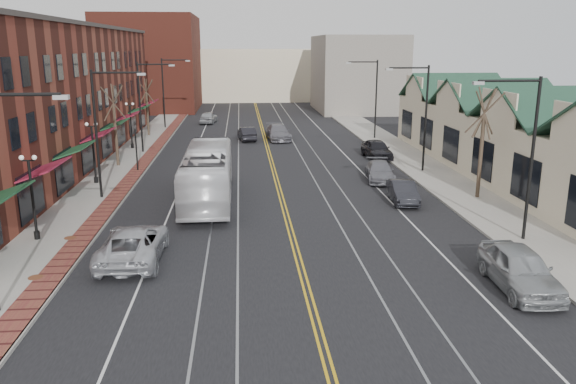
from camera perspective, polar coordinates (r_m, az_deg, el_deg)
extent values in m
plane|color=black|center=(21.90, 2.29, -11.15)|extent=(160.00, 160.00, 0.00)
cube|color=gray|center=(41.77, -17.82, 0.84)|extent=(4.00, 120.00, 0.15)
cube|color=gray|center=(43.19, 14.94, 1.49)|extent=(4.00, 120.00, 0.15)
cube|color=maroon|center=(49.56, -24.54, 8.67)|extent=(10.00, 50.00, 11.00)
cube|color=beige|center=(45.15, 22.34, 4.32)|extent=(8.00, 36.00, 4.60)
cube|color=maroon|center=(90.61, -13.72, 12.62)|extent=(14.00, 18.00, 14.00)
cube|color=beige|center=(104.71, -3.52, 11.84)|extent=(22.00, 14.00, 9.00)
cube|color=slate|center=(86.45, 7.02, 11.84)|extent=(12.00, 16.00, 11.00)
cylinder|color=black|center=(21.01, -26.03, 8.89)|extent=(3.00, 0.12, 0.12)
cube|color=#999999|center=(20.53, -22.05, 8.91)|extent=(0.50, 0.25, 0.15)
cylinder|color=black|center=(37.07, -18.89, 5.51)|extent=(0.16, 0.16, 8.00)
cylinder|color=black|center=(36.38, -17.05, 11.52)|extent=(3.00, 0.12, 0.12)
cube|color=#999999|center=(36.10, -14.67, 11.51)|extent=(0.50, 0.25, 0.15)
cylinder|color=black|center=(52.62, -14.79, 8.28)|extent=(0.16, 0.16, 8.00)
cylinder|color=black|center=(52.13, -13.41, 12.51)|extent=(3.00, 0.12, 0.12)
cube|color=#999999|center=(51.94, -11.73, 12.48)|extent=(0.50, 0.25, 0.15)
cylinder|color=black|center=(68.37, -12.55, 9.77)|extent=(0.16, 0.16, 8.00)
cylinder|color=black|center=(68.00, -11.45, 13.01)|extent=(3.00, 0.12, 0.12)
cube|color=#999999|center=(67.85, -10.15, 12.99)|extent=(0.50, 0.25, 0.15)
cylinder|color=black|center=(29.64, 23.52, 2.96)|extent=(0.16, 0.16, 8.00)
cylinder|color=black|center=(28.50, 21.60, 10.47)|extent=(3.00, 0.12, 0.12)
cube|color=#999999|center=(27.88, 18.77, 10.43)|extent=(0.50, 0.25, 0.15)
cylinder|color=black|center=(44.19, 13.81, 7.22)|extent=(0.16, 0.16, 8.00)
cylinder|color=black|center=(43.43, 12.20, 12.23)|extent=(3.00, 0.12, 0.12)
cube|color=#999999|center=(43.03, 10.24, 12.17)|extent=(0.50, 0.25, 0.15)
cylinder|color=black|center=(59.49, 8.94, 9.26)|extent=(0.16, 0.16, 8.00)
cylinder|color=black|center=(58.93, 7.63, 12.97)|extent=(3.00, 0.12, 0.12)
cube|color=#999999|center=(58.63, 6.16, 12.90)|extent=(0.50, 0.25, 0.15)
cylinder|color=black|center=(30.82, -24.14, -4.01)|extent=(0.28, 0.28, 0.40)
cylinder|color=black|center=(30.33, -24.49, -0.78)|extent=(0.14, 0.14, 4.00)
cube|color=black|center=(29.91, -24.89, 2.91)|extent=(0.60, 0.06, 0.06)
sphere|color=white|center=(29.98, -25.46, 3.17)|extent=(0.24, 0.24, 0.24)
sphere|color=white|center=(29.78, -24.38, 3.22)|extent=(0.24, 0.24, 0.24)
cylinder|color=black|center=(41.89, -18.92, 1.17)|extent=(0.28, 0.28, 0.40)
cylinder|color=black|center=(41.54, -19.12, 3.59)|extent=(0.14, 0.14, 4.00)
cube|color=black|center=(41.23, -19.35, 6.32)|extent=(0.60, 0.06, 0.06)
sphere|color=white|center=(41.29, -19.78, 6.50)|extent=(0.24, 0.24, 0.24)
sphere|color=white|center=(41.14, -18.96, 6.54)|extent=(0.24, 0.24, 0.24)
cylinder|color=black|center=(55.31, -15.53, 4.54)|extent=(0.28, 0.28, 0.40)
cylinder|color=black|center=(55.04, -15.65, 6.38)|extent=(0.14, 0.14, 4.00)
cube|color=black|center=(54.81, -15.80, 8.45)|extent=(0.60, 0.06, 0.06)
sphere|color=white|center=(54.85, -16.12, 8.59)|extent=(0.24, 0.24, 0.24)
sphere|color=white|center=(54.74, -15.50, 8.62)|extent=(0.24, 0.24, 0.24)
cylinder|color=#382B21|center=(47.16, -17.08, 5.54)|extent=(0.24, 0.24, 4.90)
cylinder|color=#382B21|center=(46.85, -17.31, 8.62)|extent=(0.58, 1.37, 2.90)
cylinder|color=#382B21|center=(46.85, -17.31, 8.62)|extent=(1.60, 0.66, 2.78)
cylinder|color=#382B21|center=(46.85, -17.31, 8.62)|extent=(0.53, 1.23, 2.96)
cylinder|color=#382B21|center=(46.85, -17.31, 8.62)|extent=(1.69, 1.03, 2.64)
cylinder|color=#382B21|center=(46.85, -17.31, 8.62)|extent=(1.78, 1.29, 2.48)
cylinder|color=#382B21|center=(62.77, -14.08, 7.69)|extent=(0.24, 0.24, 4.55)
cylinder|color=#382B21|center=(62.55, -14.21, 9.85)|extent=(0.55, 1.28, 2.69)
cylinder|color=#382B21|center=(62.55, -14.21, 9.85)|extent=(1.49, 0.62, 2.58)
cylinder|color=#382B21|center=(62.55, -14.21, 9.85)|extent=(0.50, 1.15, 2.75)
cylinder|color=#382B21|center=(62.55, -14.21, 9.85)|extent=(1.57, 0.97, 2.45)
cylinder|color=#382B21|center=(62.55, -14.21, 9.85)|extent=(1.66, 1.20, 2.30)
cylinder|color=#382B21|center=(37.38, 18.98, 3.43)|extent=(0.24, 0.24, 5.25)
cylinder|color=#382B21|center=(36.99, 19.33, 7.57)|extent=(0.61, 1.46, 3.10)
cylinder|color=#382B21|center=(36.99, 19.33, 7.57)|extent=(1.70, 0.70, 2.97)
cylinder|color=#382B21|center=(36.99, 19.33, 7.57)|extent=(0.56, 1.31, 3.17)
cylinder|color=#382B21|center=(36.99, 19.33, 7.57)|extent=(1.80, 1.10, 2.82)
cylinder|color=#382B21|center=(36.99, 19.33, 7.57)|extent=(1.90, 1.37, 2.65)
cylinder|color=#592D19|center=(25.93, -24.27, -7.91)|extent=(0.60, 0.60, 0.02)
cylinder|color=#592D19|center=(30.38, -21.25, -4.36)|extent=(0.60, 0.60, 0.02)
cylinder|color=black|center=(44.98, -15.15, 4.16)|extent=(0.12, 0.12, 3.20)
imported|color=black|center=(44.72, -15.30, 6.37)|extent=(0.18, 0.15, 0.90)
imported|color=white|center=(35.63, -8.16, 1.78)|extent=(2.91, 12.16, 3.38)
imported|color=silver|center=(26.55, -15.44, -5.09)|extent=(2.68, 5.79, 1.61)
imported|color=#9B9FA2|center=(24.52, 22.48, -7.22)|extent=(2.28, 5.15, 1.72)
imported|color=#222228|center=(35.78, 11.58, 0.01)|extent=(1.77, 4.22, 1.36)
imported|color=slate|center=(41.36, 9.31, 2.08)|extent=(2.51, 4.90, 1.36)
imported|color=black|center=(49.61, 9.01, 4.33)|extent=(2.16, 4.87, 1.63)
imported|color=black|center=(58.69, -4.20, 5.93)|extent=(2.05, 4.41, 1.40)
imported|color=slate|center=(58.77, -1.01, 6.07)|extent=(2.65, 5.61, 1.58)
imported|color=#9DA0A4|center=(72.40, -8.09, 7.53)|extent=(2.37, 4.71, 1.54)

